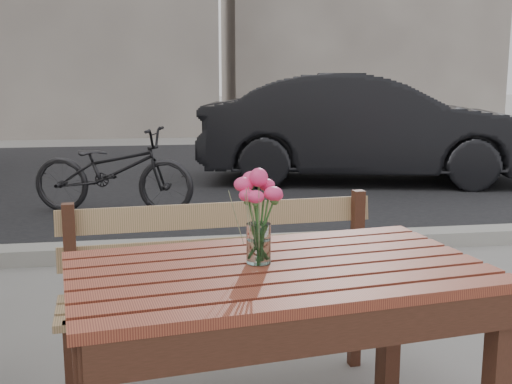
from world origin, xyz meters
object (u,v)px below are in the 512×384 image
main_table (278,305)px  bicycle (113,170)px  parked_car (366,128)px  main_vase (259,205)px

main_table → bicycle: (-0.76, 4.63, -0.23)m
main_table → parked_car: bearing=60.5°
main_vase → bicycle: bearing=98.7°
bicycle → main_vase: bearing=-154.2°
main_table → bicycle: bicycle is taller
main_table → bicycle: 4.69m
main_table → parked_car: 6.54m
main_table → parked_car: size_ratio=0.32×
bicycle → main_table: bearing=-153.6°
main_vase → main_table: bearing=-34.8°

